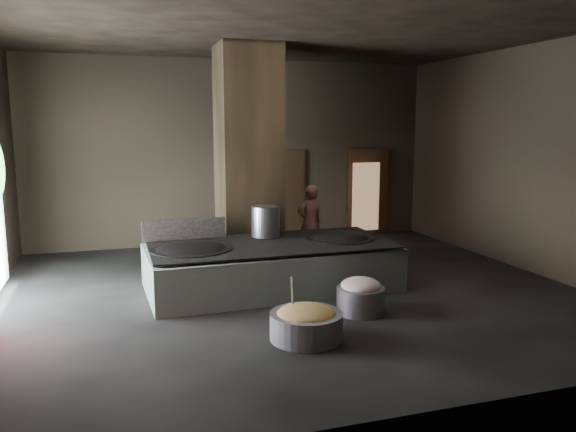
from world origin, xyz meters
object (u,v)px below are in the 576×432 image
object	(u,v)px
cook	(310,222)
meat_basin	(360,300)
veg_basin	(306,326)
stock_pot	(266,221)
wok_right	(339,242)
wok_left	(191,253)
hearth_platform	(271,267)

from	to	relation	value
cook	meat_basin	distance (m)	3.75
cook	veg_basin	xyz separation A→B (m)	(-1.65, -4.45, -0.63)
veg_basin	meat_basin	xyz separation A→B (m)	(1.18, 0.77, 0.02)
stock_pot	wok_right	bearing A→B (deg)	-21.04
wok_left	stock_pot	xyz separation A→B (m)	(1.50, 0.60, 0.38)
stock_pot	meat_basin	bearing A→B (deg)	-68.60
veg_basin	wok_right	bearing A→B (deg)	58.79
stock_pot	wok_left	bearing A→B (deg)	-158.20
wok_right	cook	bearing A→B (deg)	87.48
wok_right	veg_basin	bearing A→B (deg)	-121.21
wok_right	meat_basin	distance (m)	1.94
wok_left	veg_basin	distance (m)	2.83
hearth_platform	veg_basin	distance (m)	2.55
stock_pot	cook	world-z (taller)	cook
wok_left	wok_right	xyz separation A→B (m)	(2.80, 0.10, 0.00)
stock_pot	veg_basin	xyz separation A→B (m)	(-0.27, -3.09, -0.94)
hearth_platform	veg_basin	world-z (taller)	hearth_platform
hearth_platform	veg_basin	xyz separation A→B (m)	(-0.22, -2.54, -0.20)
cook	meat_basin	bearing A→B (deg)	74.12
hearth_platform	meat_basin	xyz separation A→B (m)	(0.96, -1.77, -0.18)
cook	wok_left	bearing A→B (deg)	25.67
wok_right	meat_basin	world-z (taller)	wok_right
meat_basin	cook	bearing A→B (deg)	82.64
wok_left	wok_right	bearing A→B (deg)	2.05
cook	veg_basin	bearing A→B (deg)	61.12
wok_right	meat_basin	size ratio (longest dim) A/B	1.72
stock_pot	cook	bearing A→B (deg)	44.50
hearth_platform	cook	distance (m)	2.43
cook	stock_pot	bearing A→B (deg)	35.97
cook	veg_basin	world-z (taller)	cook
wok_left	stock_pot	world-z (taller)	stock_pot
stock_pot	cook	distance (m)	1.96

